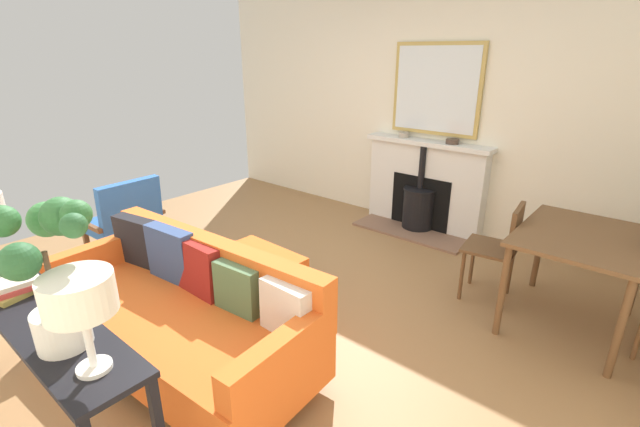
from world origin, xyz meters
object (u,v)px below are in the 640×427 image
(sofa, at_px, (182,311))
(dining_table, at_px, (581,247))
(dining_chair_near_fireplace, at_px, (501,244))
(potted_plant, at_px, (49,263))
(book_stack, at_px, (15,287))
(table_lamp_far_end, at_px, (79,298))
(console_table, at_px, (41,328))
(ottoman, at_px, (255,271))
(fireplace, at_px, (423,191))
(mantel_bowl_far, at_px, (452,141))
(mantel_bowl_near, at_px, (404,135))
(armchair_accent, at_px, (125,217))

(sofa, relative_size, dining_table, 1.99)
(dining_chair_near_fireplace, bearing_deg, sofa, -32.98)
(potted_plant, xyz_separation_m, book_stack, (0.01, -0.65, -0.36))
(table_lamp_far_end, relative_size, potted_plant, 0.65)
(console_table, relative_size, table_lamp_far_end, 3.95)
(dining_chair_near_fireplace, bearing_deg, dining_table, 89.03)
(ottoman, distance_m, book_stack, 1.74)
(fireplace, xyz_separation_m, book_stack, (3.96, -0.38, 0.33))
(mantel_bowl_far, bearing_deg, dining_table, 54.46)
(table_lamp_far_end, xyz_separation_m, dining_table, (-2.88, 1.25, -0.43))
(console_table, relative_size, dining_chair_near_fireplace, 2.02)
(ottoman, height_order, dining_table, dining_table)
(mantel_bowl_near, bearing_deg, potted_plant, 8.23)
(table_lamp_far_end, xyz_separation_m, dining_chair_near_fireplace, (-2.89, 0.70, -0.57))
(fireplace, bearing_deg, dining_table, 59.25)
(ottoman, bearing_deg, book_stack, -1.26)
(armchair_accent, bearing_deg, sofa, 74.01)
(armchair_accent, relative_size, table_lamp_far_end, 1.97)
(console_table, bearing_deg, book_stack, -89.08)
(fireplace, xyz_separation_m, sofa, (3.16, -0.11, -0.10))
(potted_plant, bearing_deg, sofa, -154.58)
(dining_table, relative_size, dining_chair_near_fireplace, 1.22)
(mantel_bowl_near, distance_m, table_lamp_far_end, 4.05)
(mantel_bowl_far, bearing_deg, fireplace, -87.85)
(table_lamp_far_end, height_order, dining_chair_near_fireplace, table_lamp_far_end)
(armchair_accent, distance_m, book_stack, 1.93)
(dining_table, distance_m, dining_chair_near_fireplace, 0.57)
(table_lamp_far_end, bearing_deg, dining_chair_near_fireplace, 166.34)
(fireplace, height_order, dining_chair_near_fireplace, fireplace)
(mantel_bowl_far, bearing_deg, dining_chair_near_fireplace, 41.93)
(mantel_bowl_far, relative_size, potted_plant, 0.21)
(mantel_bowl_near, height_order, dining_chair_near_fireplace, mantel_bowl_near)
(armchair_accent, distance_m, potted_plant, 2.51)
(armchair_accent, bearing_deg, dining_table, 114.08)
(console_table, bearing_deg, sofa, -179.04)
(mantel_bowl_far, height_order, armchair_accent, mantel_bowl_far)
(fireplace, relative_size, table_lamp_far_end, 3.39)
(mantel_bowl_near, xyz_separation_m, book_stack, (3.97, -0.08, -0.29))
(ottoman, relative_size, potted_plant, 1.13)
(fireplace, distance_m, dining_chair_near_fireplace, 1.64)
(ottoman, xyz_separation_m, dining_chair_near_fireplace, (-1.25, 1.59, 0.28))
(table_lamp_far_end, bearing_deg, dining_table, 156.51)
(fireplace, height_order, sofa, fireplace)
(potted_plant, bearing_deg, mantel_bowl_far, 179.71)
(console_table, bearing_deg, potted_plant, 90.54)
(sofa, relative_size, armchair_accent, 2.40)
(mantel_bowl_far, distance_m, sofa, 3.27)
(mantel_bowl_near, height_order, dining_table, mantel_bowl_near)
(ottoman, distance_m, console_table, 1.72)
(armchair_accent, height_order, dining_table, armchair_accent)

